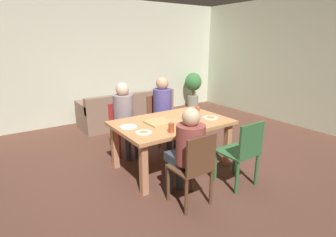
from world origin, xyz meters
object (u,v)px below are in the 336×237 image
Objects in this scene: person_2 at (125,113)px; plate_2 at (128,127)px; chair_1 at (195,167)px; chair_3 at (242,152)px; pizza_box_0 at (159,122)px; chair_0 at (160,116)px; potted_plant at (193,86)px; person_1 at (187,147)px; chair_2 at (122,125)px; drinking_glass_2 at (171,128)px; drinking_glass_1 at (198,111)px; plate_0 at (211,117)px; dining_table at (172,127)px; plate_1 at (144,132)px; person_0 at (164,106)px; couch at (127,112)px; drinking_glass_0 at (189,124)px.

person_2 is 0.77m from plate_2.
chair_1 is 0.99× the size of chair_3.
pizza_box_0 is (0.16, -0.80, 0.02)m from person_2.
chair_0 is 0.85m from person_2.
potted_plant reaches higher than chair_3.
chair_1 is 0.24m from person_1.
drinking_glass_2 reaches higher than chair_2.
person_2 reaches higher than pizza_box_0.
drinking_glass_1 is at bearing 44.36° from person_1.
chair_0 is at bearing 97.71° from plate_0.
dining_table is 7.79× the size of plate_1.
chair_3 reaches higher than pizza_box_0.
person_1 is 1.67m from person_2.
plate_2 is (-1.09, -0.75, -0.00)m from person_0.
chair_1 is 0.80m from chair_3.
couch reaches higher than pizza_box_0.
plate_0 is 0.25m from drinking_glass_1.
chair_3 is (0.43, -0.99, -0.15)m from dining_table.
pizza_box_0 is 2.52× the size of drinking_glass_1.
dining_table is 0.52m from drinking_glass_2.
drinking_glass_0 reaches higher than pizza_box_0.
person_1 is at bearing -146.29° from plate_0.
person_1 reaches higher than pizza_box_0.
drinking_glass_0 is at bearing -75.17° from chair_2.
chair_1 is at bearing -75.42° from plate_2.
potted_plant reaches higher than drinking_glass_0.
person_2 reaches higher than couch.
chair_1 is 4.19× the size of plate_1.
dining_table is at bearing -134.15° from potted_plant.
chair_1 is 3.76× the size of plate_0.
person_0 is at bearing 71.20° from drinking_glass_0.
plate_0 is (0.16, -1.21, 0.24)m from chair_0.
person_1 is 0.46m from drinking_glass_2.
dining_table is 1.89× the size of chair_0.
chair_0 is 0.89× the size of potted_plant.
drinking_glass_2 is (-0.72, -1.41, 0.30)m from chair_0.
dining_table is at bearing 66.16° from person_1.
dining_table is at bearing -99.36° from couch.
pizza_box_0 is (-0.21, 0.03, 0.11)m from dining_table.
person_2 is 1.20m from drinking_glass_1.
person_2 reaches higher than drinking_glass_1.
person_0 is at bearing 46.30° from plate_1.
drinking_glass_1 is (0.90, 0.88, 0.10)m from person_1.
person_0 is 1.39× the size of chair_1.
person_1 is 9.23× the size of drinking_glass_2.
chair_0 is 3.70× the size of plate_0.
drinking_glass_0 is 0.07× the size of couch.
person_1 is 1.16m from plate_0.
dining_table is 11.21× the size of drinking_glass_0.
drinking_glass_0 is 2.88m from couch.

